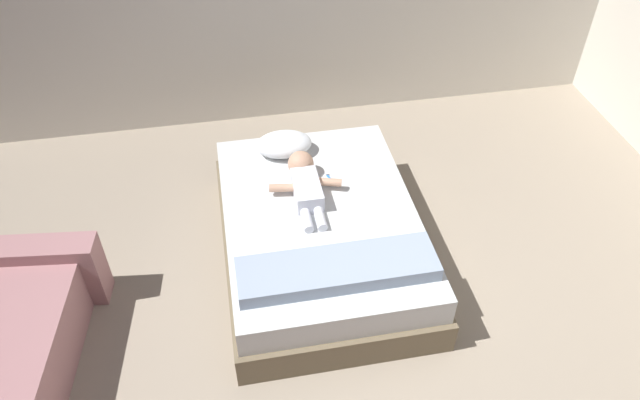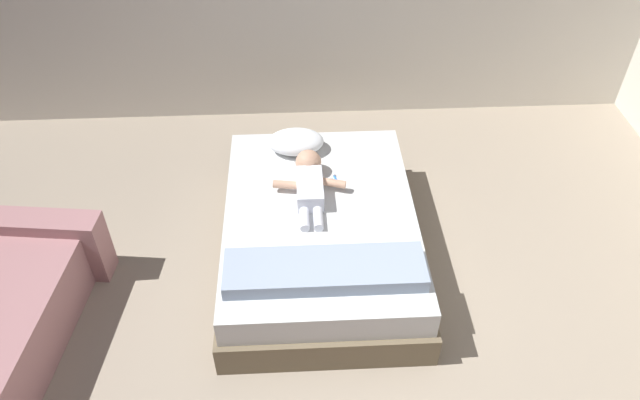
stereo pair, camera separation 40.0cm
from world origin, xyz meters
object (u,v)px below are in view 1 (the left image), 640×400
at_px(baby, 305,182).
at_px(toothbrush, 330,179).
at_px(pillow, 284,144).
at_px(bed, 320,235).

relative_size(baby, toothbrush, 4.75).
distance_m(baby, toothbrush, 0.22).
relative_size(pillow, baby, 0.59).
bearing_deg(toothbrush, baby, -158.86).
bearing_deg(bed, toothbrush, 66.58).
xyz_separation_m(pillow, toothbrush, (0.28, -0.38, -0.07)).
distance_m(bed, baby, 0.39).
height_order(bed, pillow, pillow).
relative_size(bed, baby, 2.68).
xyz_separation_m(pillow, baby, (0.09, -0.46, -0.01)).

